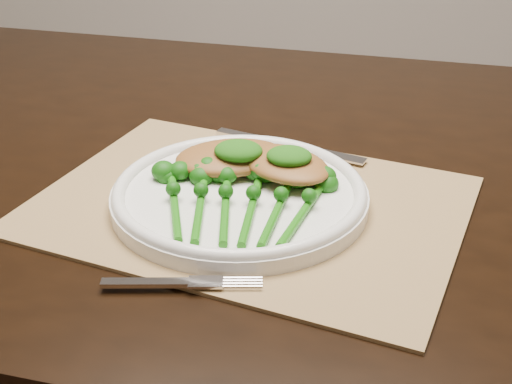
# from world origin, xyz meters

# --- Properties ---
(dining_table) EXTENTS (1.70, 1.09, 0.75)m
(dining_table) POSITION_xyz_m (0.13, 0.06, 0.38)
(dining_table) COLOR black
(dining_table) RESTS_ON ground
(placemat) EXTENTS (0.54, 0.45, 0.00)m
(placemat) POSITION_xyz_m (0.14, -0.09, 0.75)
(placemat) COLOR #9A7B4E
(placemat) RESTS_ON dining_table
(dinner_plate) EXTENTS (0.28, 0.28, 0.03)m
(dinner_plate) POSITION_xyz_m (0.13, -0.09, 0.77)
(dinner_plate) COLOR white
(dinner_plate) RESTS_ON placemat
(knife) EXTENTS (0.20, 0.09, 0.01)m
(knife) POSITION_xyz_m (0.15, 0.07, 0.76)
(knife) COLOR silver
(knife) RESTS_ON placemat
(fork) EXTENTS (0.15, 0.04, 0.00)m
(fork) POSITION_xyz_m (0.11, -0.25, 0.76)
(fork) COLOR silver
(fork) RESTS_ON placemat
(chicken_fillet_left) EXTENTS (0.15, 0.13, 0.03)m
(chicken_fillet_left) POSITION_xyz_m (0.11, -0.03, 0.78)
(chicken_fillet_left) COLOR #98612C
(chicken_fillet_left) RESTS_ON dinner_plate
(chicken_fillet_right) EXTENTS (0.14, 0.13, 0.02)m
(chicken_fillet_right) POSITION_xyz_m (0.17, -0.05, 0.79)
(chicken_fillet_right) COLOR #98612C
(chicken_fillet_right) RESTS_ON dinner_plate
(pesto_dollop_left) EXTENTS (0.06, 0.05, 0.02)m
(pesto_dollop_left) POSITION_xyz_m (0.12, -0.05, 0.80)
(pesto_dollop_left) COLOR #12470A
(pesto_dollop_left) RESTS_ON chicken_fillet_left
(pesto_dollop_right) EXTENTS (0.05, 0.04, 0.02)m
(pesto_dollop_right) POSITION_xyz_m (0.18, -0.06, 0.80)
(pesto_dollop_right) COLOR #12470A
(pesto_dollop_right) RESTS_ON chicken_fillet_right
(broccolini_bundle) EXTENTS (0.16, 0.18, 0.04)m
(broccolini_bundle) POSITION_xyz_m (0.13, -0.14, 0.78)
(broccolini_bundle) COLOR #1A690D
(broccolini_bundle) RESTS_ON dinner_plate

